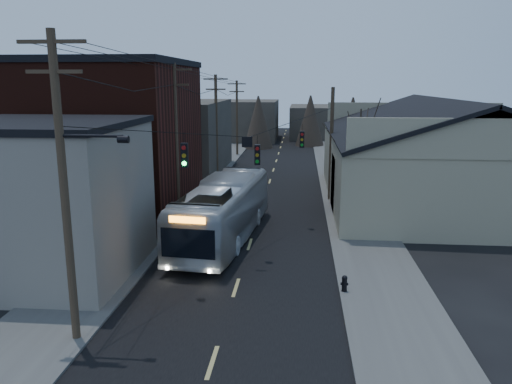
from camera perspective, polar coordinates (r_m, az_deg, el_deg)
road_surface at (r=43.38m, az=1.42°, el=0.71°), size 9.00×110.00×0.02m
sidewalk_left at (r=44.25m, az=-7.01°, el=0.92°), size 4.00×110.00×0.12m
sidewalk_right at (r=43.45m, az=10.01°, el=0.61°), size 4.00×110.00×0.12m
building_clapboard at (r=24.96m, az=-23.02°, el=-0.98°), size 8.00×8.00×7.00m
building_brick at (r=34.99m, az=-16.30°, el=5.64°), size 10.00×12.00×10.00m
building_left_far at (r=50.18m, az=-9.06°, el=6.21°), size 9.00×14.00×7.00m
warehouse at (r=39.25m, az=20.26°, el=2.67°), size 16.16×20.60×7.73m
building_far_left at (r=78.08m, az=-1.32°, el=8.21°), size 10.00×12.00×6.00m
building_far_right at (r=82.73m, az=8.15°, el=7.98°), size 12.00×14.00×5.00m
bare_tree at (r=33.02m, az=11.65°, el=3.04°), size 0.40×0.40×7.20m
utility_lines at (r=37.18m, az=-3.95°, el=6.42°), size 11.24×45.28×10.50m
bus at (r=28.32m, az=-3.76°, el=-2.14°), size 4.24×12.72×3.48m
parked_car at (r=41.11m, az=-4.81°, el=0.88°), size 1.61×3.88×1.25m
fire_hydrant at (r=21.95m, az=10.08°, el=-10.17°), size 0.34×0.24×0.71m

